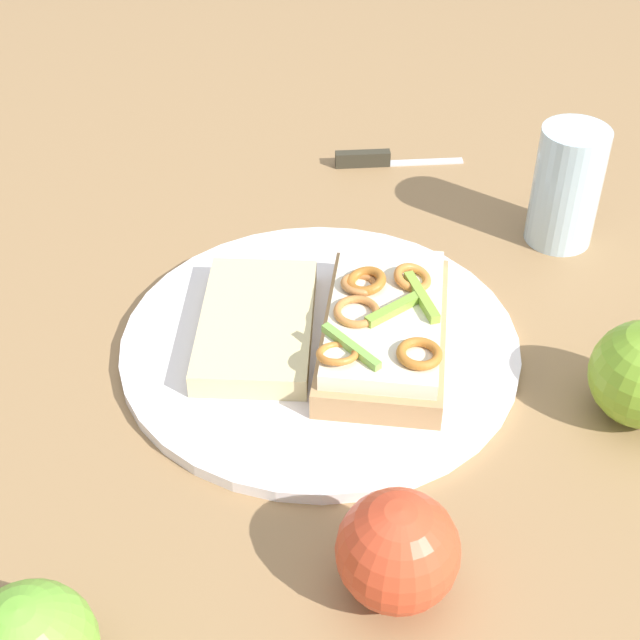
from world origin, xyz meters
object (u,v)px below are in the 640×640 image
Objects in this scene: apple_0 at (394,551)px; sandwich at (384,326)px; bread_slice_side at (257,325)px; drinking_glass at (567,186)px; knife at (378,159)px; plate at (320,344)px.

sandwich is at bearing -13.34° from apple_0.
sandwich is 2.62× the size of apple_0.
bread_slice_side is 1.98× the size of apple_0.
drinking_glass is (0.12, -0.20, 0.03)m from sandwich.
knife is (0.29, -0.07, -0.02)m from sandwich.
plate is at bearing -90.49° from sandwich.
drinking_glass reaches higher than sandwich.
sandwich is at bearing 85.21° from bread_slice_side.
drinking_glass reaches higher than apple_0.
drinking_glass is at bearing 140.77° from sandwich.
knife is at bearing -23.48° from plate.
drinking_glass is at bearing -44.07° from knife.
apple_0 is 0.51m from knife.
plate is 0.27m from drinking_glass.
sandwich is (-0.02, -0.05, 0.02)m from plate.
apple_0 reaches higher than plate.
bread_slice_side reaches higher than plate.
sandwich is at bearing 121.89° from drinking_glass.
sandwich is 1.32× the size of bread_slice_side.
apple_0 is (-0.21, 0.05, 0.01)m from sandwich.
bread_slice_side reaches higher than knife.
knife is (0.25, -0.16, -0.01)m from bread_slice_side.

